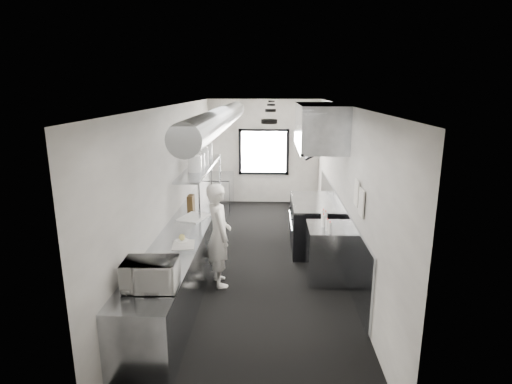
# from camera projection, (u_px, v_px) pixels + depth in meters

# --- Properties ---
(floor) EXTENTS (3.00, 8.00, 0.01)m
(floor) POSITION_uv_depth(u_px,v_px,m) (259.00, 260.00, 7.64)
(floor) COLOR black
(floor) RESTS_ON ground
(ceiling) EXTENTS (3.00, 8.00, 0.01)m
(ceiling) POSITION_uv_depth(u_px,v_px,m) (259.00, 105.00, 6.95)
(ceiling) COLOR white
(ceiling) RESTS_ON wall_back
(wall_back) EXTENTS (3.00, 0.02, 2.80)m
(wall_back) POSITION_uv_depth(u_px,v_px,m) (264.00, 152.00, 11.17)
(wall_back) COLOR silver
(wall_back) RESTS_ON floor
(wall_front) EXTENTS (3.00, 0.02, 2.80)m
(wall_front) POSITION_uv_depth(u_px,v_px,m) (243.00, 298.00, 3.42)
(wall_front) COLOR silver
(wall_front) RESTS_ON floor
(wall_left) EXTENTS (0.02, 8.00, 2.80)m
(wall_left) POSITION_uv_depth(u_px,v_px,m) (175.00, 185.00, 7.36)
(wall_left) COLOR silver
(wall_left) RESTS_ON floor
(wall_right) EXTENTS (0.02, 8.00, 2.80)m
(wall_right) POSITION_uv_depth(u_px,v_px,m) (344.00, 187.00, 7.24)
(wall_right) COLOR silver
(wall_right) RESTS_ON floor
(wall_cladding) EXTENTS (0.03, 5.50, 1.10)m
(wall_cladding) POSITION_uv_depth(u_px,v_px,m) (338.00, 227.00, 7.74)
(wall_cladding) COLOR #90979E
(wall_cladding) RESTS_ON wall_right
(hvac_duct) EXTENTS (0.40, 6.40, 0.40)m
(hvac_duct) POSITION_uv_depth(u_px,v_px,m) (221.00, 119.00, 7.43)
(hvac_duct) COLOR gray
(hvac_duct) RESTS_ON ceiling
(service_window) EXTENTS (1.36, 0.05, 1.25)m
(service_window) POSITION_uv_depth(u_px,v_px,m) (264.00, 152.00, 11.14)
(service_window) COLOR white
(service_window) RESTS_ON wall_back
(exhaust_hood) EXTENTS (0.81, 2.20, 0.88)m
(exhaust_hood) POSITION_uv_depth(u_px,v_px,m) (319.00, 126.00, 7.69)
(exhaust_hood) COLOR #90979E
(exhaust_hood) RESTS_ON ceiling
(prep_counter) EXTENTS (0.70, 6.00, 0.90)m
(prep_counter) POSITION_uv_depth(u_px,v_px,m) (191.00, 246.00, 7.09)
(prep_counter) COLOR #90979E
(prep_counter) RESTS_ON floor
(pass_shelf) EXTENTS (0.45, 3.00, 0.68)m
(pass_shelf) POSITION_uv_depth(u_px,v_px,m) (201.00, 167.00, 8.28)
(pass_shelf) COLOR #90979E
(pass_shelf) RESTS_ON prep_counter
(range) EXTENTS (0.88, 1.60, 0.94)m
(range) POSITION_uv_depth(u_px,v_px,m) (312.00, 224.00, 8.16)
(range) COLOR black
(range) RESTS_ON floor
(bottle_station) EXTENTS (0.65, 0.80, 0.90)m
(bottle_station) POSITION_uv_depth(u_px,v_px,m) (327.00, 253.00, 6.81)
(bottle_station) COLOR #90979E
(bottle_station) RESTS_ON floor
(far_work_table) EXTENTS (0.70, 1.20, 0.90)m
(far_work_table) POSITION_uv_depth(u_px,v_px,m) (219.00, 193.00, 10.67)
(far_work_table) COLOR #90979E
(far_work_table) RESTS_ON floor
(notice_sheet_a) EXTENTS (0.02, 0.28, 0.38)m
(notice_sheet_a) POSITION_uv_depth(u_px,v_px,m) (357.00, 193.00, 6.03)
(notice_sheet_a) COLOR white
(notice_sheet_a) RESTS_ON wall_right
(notice_sheet_b) EXTENTS (0.02, 0.28, 0.38)m
(notice_sheet_b) POSITION_uv_depth(u_px,v_px,m) (361.00, 203.00, 5.70)
(notice_sheet_b) COLOR white
(notice_sheet_b) RESTS_ON wall_right
(line_cook) EXTENTS (0.58, 0.71, 1.67)m
(line_cook) POSITION_uv_depth(u_px,v_px,m) (219.00, 235.00, 6.52)
(line_cook) COLOR silver
(line_cook) RESTS_ON floor
(microwave) EXTENTS (0.57, 0.45, 0.33)m
(microwave) POSITION_uv_depth(u_px,v_px,m) (151.00, 274.00, 4.62)
(microwave) COLOR silver
(microwave) RESTS_ON prep_counter
(deli_tub_a) EXTENTS (0.19, 0.19, 0.10)m
(deli_tub_a) POSITION_uv_depth(u_px,v_px,m) (143.00, 272.00, 4.93)
(deli_tub_a) COLOR beige
(deli_tub_a) RESTS_ON prep_counter
(deli_tub_b) EXTENTS (0.18, 0.18, 0.11)m
(deli_tub_b) POSITION_uv_depth(u_px,v_px,m) (148.00, 261.00, 5.26)
(deli_tub_b) COLOR beige
(deli_tub_b) RESTS_ON prep_counter
(newspaper) EXTENTS (0.36, 0.43, 0.01)m
(newspaper) POSITION_uv_depth(u_px,v_px,m) (184.00, 245.00, 5.92)
(newspaper) COLOR beige
(newspaper) RESTS_ON prep_counter
(small_plate) EXTENTS (0.25, 0.25, 0.02)m
(small_plate) POSITION_uv_depth(u_px,v_px,m) (182.00, 241.00, 6.06)
(small_plate) COLOR white
(small_plate) RESTS_ON prep_counter
(pastry) EXTENTS (0.09, 0.09, 0.09)m
(pastry) POSITION_uv_depth(u_px,v_px,m) (182.00, 237.00, 6.05)
(pastry) COLOR #DBCE73
(pastry) RESTS_ON small_plate
(cutting_board) EXTENTS (0.57, 0.65, 0.02)m
(cutting_board) POSITION_uv_depth(u_px,v_px,m) (194.00, 217.00, 7.15)
(cutting_board) COLOR silver
(cutting_board) RESTS_ON prep_counter
(knife_block) EXTENTS (0.11, 0.23, 0.25)m
(knife_block) POSITION_uv_depth(u_px,v_px,m) (191.00, 202.00, 7.67)
(knife_block) COLOR #52391C
(knife_block) RESTS_ON prep_counter
(plate_stack_a) EXTENTS (0.29, 0.29, 0.30)m
(plate_stack_a) POSITION_uv_depth(u_px,v_px,m) (195.00, 164.00, 7.65)
(plate_stack_a) COLOR white
(plate_stack_a) RESTS_ON pass_shelf
(plate_stack_b) EXTENTS (0.28, 0.28, 0.30)m
(plate_stack_b) POSITION_uv_depth(u_px,v_px,m) (199.00, 161.00, 7.92)
(plate_stack_b) COLOR white
(plate_stack_b) RESTS_ON pass_shelf
(plate_stack_c) EXTENTS (0.33, 0.33, 0.37)m
(plate_stack_c) POSITION_uv_depth(u_px,v_px,m) (202.00, 156.00, 8.27)
(plate_stack_c) COLOR white
(plate_stack_c) RESTS_ON pass_shelf
(plate_stack_d) EXTENTS (0.31, 0.31, 0.37)m
(plate_stack_d) POSITION_uv_depth(u_px,v_px,m) (207.00, 150.00, 9.04)
(plate_stack_d) COLOR white
(plate_stack_d) RESTS_ON pass_shelf
(squeeze_bottle_a) EXTENTS (0.06, 0.06, 0.18)m
(squeeze_bottle_a) POSITION_uv_depth(u_px,v_px,m) (330.00, 228.00, 6.37)
(squeeze_bottle_a) COLOR silver
(squeeze_bottle_a) RESTS_ON bottle_station
(squeeze_bottle_b) EXTENTS (0.06, 0.06, 0.18)m
(squeeze_bottle_b) POSITION_uv_depth(u_px,v_px,m) (327.00, 225.00, 6.49)
(squeeze_bottle_b) COLOR silver
(squeeze_bottle_b) RESTS_ON bottle_station
(squeeze_bottle_c) EXTENTS (0.08, 0.08, 0.20)m
(squeeze_bottle_c) POSITION_uv_depth(u_px,v_px,m) (323.00, 221.00, 6.67)
(squeeze_bottle_c) COLOR silver
(squeeze_bottle_c) RESTS_ON bottle_station
(squeeze_bottle_d) EXTENTS (0.07, 0.07, 0.19)m
(squeeze_bottle_d) POSITION_uv_depth(u_px,v_px,m) (325.00, 217.00, 6.87)
(squeeze_bottle_d) COLOR silver
(squeeze_bottle_d) RESTS_ON bottle_station
(squeeze_bottle_e) EXTENTS (0.08, 0.08, 0.19)m
(squeeze_bottle_e) POSITION_uv_depth(u_px,v_px,m) (323.00, 215.00, 6.98)
(squeeze_bottle_e) COLOR silver
(squeeze_bottle_e) RESTS_ON bottle_station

